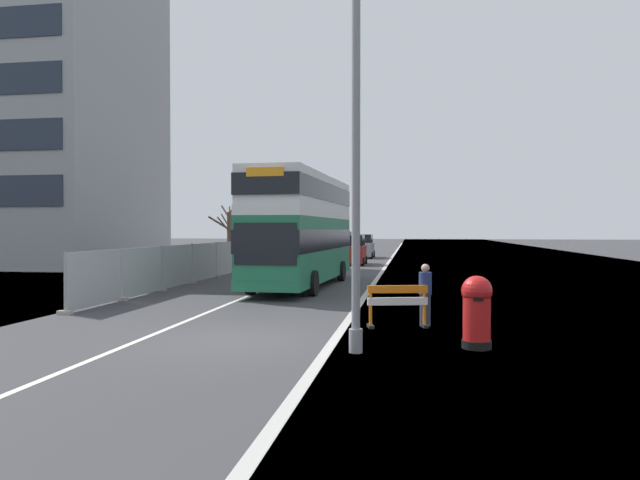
% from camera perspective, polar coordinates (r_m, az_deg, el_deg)
% --- Properties ---
extents(ground, '(140.00, 280.00, 0.10)m').
position_cam_1_polar(ground, '(13.69, -5.85, -10.07)').
color(ground, '#38383A').
extents(double_decker_bus, '(3.19, 11.44, 4.96)m').
position_cam_1_polar(double_decker_bus, '(25.88, -1.76, 1.18)').
color(double_decker_bus, '#1E6B47').
rests_on(double_decker_bus, ground).
extents(lamppost_foreground, '(0.29, 0.70, 9.50)m').
position_cam_1_polar(lamppost_foreground, '(12.18, 3.60, 10.10)').
color(lamppost_foreground, gray).
rests_on(lamppost_foreground, ground).
extents(red_pillar_postbox, '(0.66, 0.66, 1.58)m').
position_cam_1_polar(red_pillar_postbox, '(13.01, 15.32, -6.60)').
color(red_pillar_postbox, black).
rests_on(red_pillar_postbox, ground).
extents(roadworks_barrier, '(1.64, 0.79, 1.11)m').
position_cam_1_polar(roadworks_barrier, '(15.35, 7.72, -6.06)').
color(roadworks_barrier, orange).
rests_on(roadworks_barrier, ground).
extents(construction_site_fence, '(0.44, 27.40, 1.93)m').
position_cam_1_polar(construction_site_fence, '(31.33, -10.31, -1.99)').
color(construction_site_fence, '#A8AAAD').
rests_on(construction_site_fence, ground).
extents(car_oncoming_near, '(1.92, 4.12, 2.17)m').
position_cam_1_polar(car_oncoming_near, '(42.14, 3.27, -1.08)').
color(car_oncoming_near, maroon).
rests_on(car_oncoming_near, ground).
extents(car_receding_mid, '(2.02, 4.58, 2.13)m').
position_cam_1_polar(car_receding_mid, '(52.09, 4.27, -0.68)').
color(car_receding_mid, gray).
rests_on(car_receding_mid, ground).
extents(car_receding_far, '(1.92, 4.56, 2.34)m').
position_cam_1_polar(car_receding_far, '(59.57, 0.93, -0.37)').
color(car_receding_far, black).
rests_on(car_receding_far, ground).
extents(car_far_side, '(2.07, 4.54, 2.33)m').
position_cam_1_polar(car_far_side, '(66.81, 2.43, -0.21)').
color(car_far_side, navy).
rests_on(car_far_side, ground).
extents(bare_tree_far_verge_near, '(3.23, 3.11, 5.78)m').
position_cam_1_polar(bare_tree_far_verge_near, '(52.58, -9.08, 1.02)').
color(bare_tree_far_verge_near, '#4C3D2D').
rests_on(bare_tree_far_verge_near, ground).
extents(bare_tree_far_verge_mid, '(3.11, 2.60, 4.63)m').
position_cam_1_polar(bare_tree_far_verge_mid, '(62.93, -8.76, 0.82)').
color(bare_tree_far_verge_mid, '#4C3D2D').
rests_on(bare_tree_far_verge_mid, ground).
extents(pedestrian_at_kerb, '(0.34, 0.34, 1.67)m').
position_cam_1_polar(pedestrian_at_kerb, '(15.67, 10.42, -5.39)').
color(pedestrian_at_kerb, '#2D3342').
rests_on(pedestrian_at_kerb, ground).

